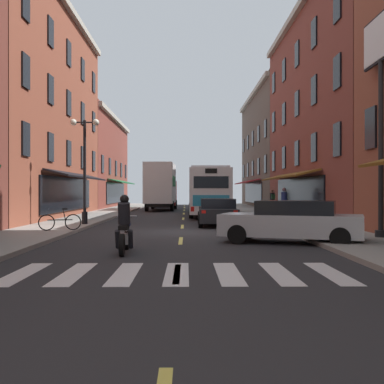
{
  "coord_description": "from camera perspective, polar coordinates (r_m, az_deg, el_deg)",
  "views": [
    {
      "loc": [
        0.2,
        -19.92,
        1.76
      ],
      "look_at": [
        0.59,
        12.16,
        1.69
      ],
      "focal_mm": 43.46,
      "sensor_mm": 36.0,
      "label": 1
    }
  ],
  "objects": [
    {
      "name": "ground_plane",
      "position": [
        20.0,
        -1.27,
        -5.07
      ],
      "size": [
        34.8,
        80.0,
        0.1
      ],
      "primitive_type": "cube",
      "color": "#28282B"
    },
    {
      "name": "lane_centre_dashes",
      "position": [
        19.75,
        -1.28,
        -4.98
      ],
      "size": [
        0.14,
        73.9,
        0.01
      ],
      "color": "#DBCC4C",
      "rests_on": "ground"
    },
    {
      "name": "crosswalk_near",
      "position": [
        10.07,
        -1.86,
        -9.93
      ],
      "size": [
        7.1,
        2.8,
        0.01
      ],
      "color": "silver",
      "rests_on": "ground"
    },
    {
      "name": "sidewalk_left",
      "position": [
        20.9,
        -17.72,
        -4.52
      ],
      "size": [
        3.0,
        80.0,
        0.14
      ],
      "primitive_type": "cube",
      "color": "gray",
      "rests_on": "ground"
    },
    {
      "name": "sidewalk_right",
      "position": [
        20.78,
        15.27,
        -4.54
      ],
      "size": [
        3.0,
        80.0,
        0.14
      ],
      "primitive_type": "cube",
      "color": "gray",
      "rests_on": "ground"
    },
    {
      "name": "billboard_sign",
      "position": [
        18.18,
        22.18,
        14.21
      ],
      "size": [
        0.4,
        2.89,
        7.89
      ],
      "color": "black",
      "rests_on": "sidewalk_right"
    },
    {
      "name": "transit_bus",
      "position": [
        33.38,
        1.98,
        0.08
      ],
      "size": [
        2.8,
        12.32,
        3.3
      ],
      "color": "white",
      "rests_on": "ground"
    },
    {
      "name": "box_truck",
      "position": [
        42.07,
        -3.78,
        0.63
      ],
      "size": [
        2.7,
        8.35,
        4.18
      ],
      "color": "#B21E19",
      "rests_on": "ground"
    },
    {
      "name": "sedan_near",
      "position": [
        23.72,
        3.12,
        -2.43
      ],
      "size": [
        2.02,
        4.78,
        1.37
      ],
      "color": "black",
      "rests_on": "ground"
    },
    {
      "name": "sedan_mid",
      "position": [
        50.67,
        -3.49,
        -1.09
      ],
      "size": [
        2.04,
        4.55,
        1.33
      ],
      "color": "navy",
      "rests_on": "ground"
    },
    {
      "name": "sedan_far",
      "position": [
        16.04,
        12.13,
        -3.55
      ],
      "size": [
        4.99,
        3.28,
        1.44
      ],
      "color": "silver",
      "rests_on": "ground"
    },
    {
      "name": "motorcycle_rider",
      "position": [
        13.36,
        -8.29,
        -4.4
      ],
      "size": [
        0.62,
        2.07,
        1.66
      ],
      "color": "black",
      "rests_on": "ground"
    },
    {
      "name": "bicycle_near",
      "position": [
        19.89,
        -15.89,
        -3.51
      ],
      "size": [
        1.67,
        0.58,
        0.91
      ],
      "color": "black",
      "rests_on": "sidewalk_left"
    },
    {
      "name": "pedestrian_near",
      "position": [
        35.84,
        9.84,
        -0.99
      ],
      "size": [
        0.36,
        0.51,
        1.74
      ],
      "rotation": [
        0.0,
        0.0,
        0.11
      ],
      "color": "black",
      "rests_on": "sidewalk_right"
    },
    {
      "name": "pedestrian_mid",
      "position": [
        29.53,
        11.24,
        -1.18
      ],
      "size": [
        0.36,
        0.36,
        1.82
      ],
      "rotation": [
        0.0,
        0.0,
        2.58
      ],
      "color": "navy",
      "rests_on": "sidewalk_right"
    },
    {
      "name": "street_lamp_twin",
      "position": [
        23.4,
        -13.04,
        3.15
      ],
      "size": [
        1.42,
        0.32,
        5.15
      ],
      "color": "black",
      "rests_on": "sidewalk_left"
    }
  ]
}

